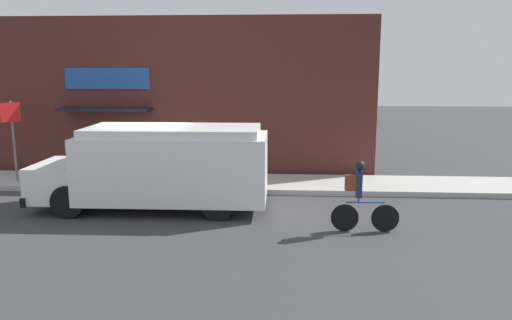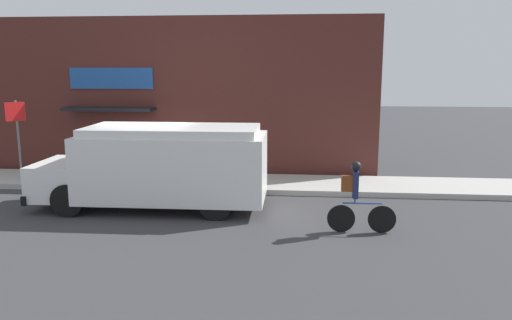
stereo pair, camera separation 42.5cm
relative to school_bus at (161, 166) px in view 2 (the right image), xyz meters
name	(u,v)px [view 2 (the right image)]	position (x,y,z in m)	size (l,w,h in m)	color
ground_plane	(152,193)	(-0.78, 1.59, -1.17)	(70.00, 70.00, 0.00)	#38383A
sidewalk	(162,182)	(-0.78, 2.71, -1.08)	(28.00, 2.25, 0.16)	#ADAAA3
storefront	(169,98)	(-0.83, 4.14, 1.55)	(14.19, 0.96, 5.44)	#4C231E
school_bus	(161,166)	(0.00, 0.00, 0.00)	(6.18, 2.68, 2.22)	white
cyclist	(357,197)	(5.01, -1.58, -0.33)	(1.57, 0.23, 1.67)	black
stop_sign_post	(17,127)	(-5.32, 2.29, 0.70)	(0.45, 0.45, 2.55)	slate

